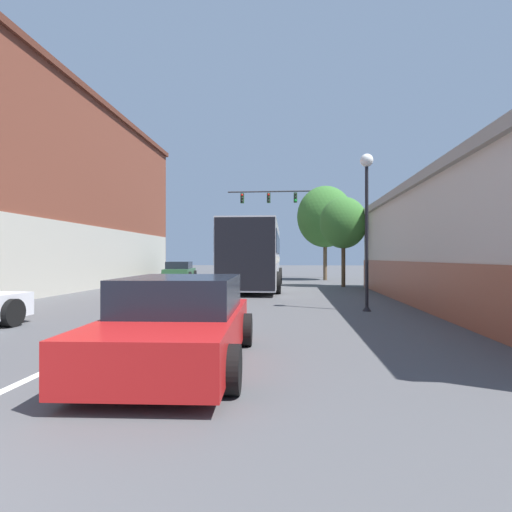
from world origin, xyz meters
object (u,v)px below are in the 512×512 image
(bus, at_px, (254,253))
(street_tree_far, at_px, (325,217))
(traffic_signal_gantry, at_px, (294,211))
(street_tree_near, at_px, (343,223))
(hatchback_foreground, at_px, (179,322))
(street_lamp, at_px, (367,206))
(parked_car_left_mid, at_px, (180,271))

(bus, distance_m, street_tree_far, 9.28)
(traffic_signal_gantry, xyz_separation_m, street_tree_near, (2.67, -10.00, -1.85))
(hatchback_foreground, xyz_separation_m, street_lamp, (3.98, 6.26, 2.53))
(street_lamp, distance_m, street_tree_far, 16.47)
(hatchback_foreground, height_order, street_tree_far, street_tree_far)
(street_lamp, bearing_deg, street_tree_near, 86.66)
(parked_car_left_mid, bearing_deg, street_lamp, -152.78)
(street_tree_far, bearing_deg, parked_car_left_mid, -173.47)
(parked_car_left_mid, bearing_deg, bus, -144.51)
(traffic_signal_gantry, bearing_deg, street_tree_near, -75.06)
(traffic_signal_gantry, relative_size, street_tree_near, 1.61)
(bus, distance_m, hatchback_foreground, 14.95)
(parked_car_left_mid, relative_size, street_tree_near, 0.89)
(traffic_signal_gantry, height_order, street_lamp, traffic_signal_gantry)
(bus, bearing_deg, street_lamp, -155.00)
(bus, xyz_separation_m, street_tree_far, (4.33, 7.77, 2.66))
(traffic_signal_gantry, height_order, street_tree_far, traffic_signal_gantry)
(bus, xyz_separation_m, parked_car_left_mid, (-5.90, 6.60, -1.21))
(parked_car_left_mid, xyz_separation_m, street_tree_near, (10.68, -5.30, 2.87))
(bus, height_order, street_tree_far, street_tree_far)
(hatchback_foreground, distance_m, street_lamp, 7.84)
(bus, height_order, street_lamp, street_lamp)
(bus, distance_m, parked_car_left_mid, 8.94)
(bus, bearing_deg, street_tree_near, -75.72)
(street_tree_near, xyz_separation_m, street_tree_far, (-0.45, 6.47, 1.00))
(bus, distance_m, street_lamp, 9.70)
(bus, height_order, traffic_signal_gantry, traffic_signal_gantry)
(parked_car_left_mid, height_order, street_tree_near, street_tree_near)
(bus, xyz_separation_m, traffic_signal_gantry, (2.11, 11.30, 3.51))
(bus, height_order, parked_car_left_mid, bus)
(street_tree_far, bearing_deg, street_lamp, -90.45)
(hatchback_foreground, distance_m, parked_car_left_mid, 22.35)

